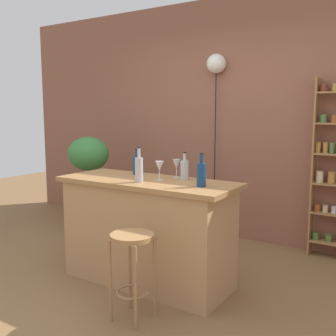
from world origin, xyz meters
name	(u,v)px	position (x,y,z in m)	size (l,w,h in m)	color
ground	(127,294)	(0.00, 0.00, 0.00)	(12.00, 12.00, 0.00)	brown
back_wall	(228,120)	(0.00, 1.95, 1.40)	(6.40, 0.10, 2.80)	#8C5642
kitchen_counter	(148,231)	(0.00, 0.30, 0.46)	(1.59, 0.63, 0.92)	tan
bar_stool	(132,257)	(0.28, -0.28, 0.47)	(0.31, 0.31, 0.64)	#997047
spice_shelf	(332,166)	(1.21, 1.81, 0.95)	(0.38, 0.14, 1.84)	#9E7042
plant_stool	(90,212)	(-1.54, 1.18, 0.22)	(0.30, 0.30, 0.44)	#2D2823
potted_plant	(88,157)	(-1.54, 1.18, 0.93)	(0.53, 0.48, 0.74)	#935B3D
bottle_sauce_amber	(139,169)	(0.01, 0.17, 1.03)	(0.07, 0.07, 0.30)	#B2B2B7
bottle_wine_red	(201,174)	(0.54, 0.27, 1.02)	(0.07, 0.07, 0.27)	navy
bottle_vinegar	(136,165)	(-0.26, 0.48, 1.01)	(0.07, 0.07, 0.24)	navy
bottle_soda_blue	(184,169)	(0.27, 0.48, 1.01)	(0.07, 0.07, 0.24)	#B2B2B7
wine_glass_left	(159,167)	(0.10, 0.34, 1.03)	(0.07, 0.07, 0.16)	silver
wine_glass_center	(177,165)	(0.15, 0.53, 1.03)	(0.07, 0.07, 0.16)	silver
pendant_globe_light	(216,66)	(-0.12, 1.84, 2.02)	(0.23, 0.23, 2.16)	black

